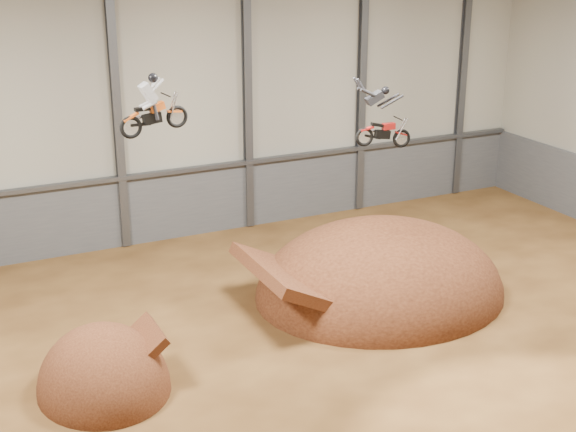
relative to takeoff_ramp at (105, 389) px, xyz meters
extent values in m
plane|color=#472B12|center=(7.50, -2.02, 0.00)|extent=(40.00, 40.00, 0.00)
cube|color=#A3A090|center=(7.50, 12.98, 7.00)|extent=(40.00, 0.10, 14.00)
cube|color=#515459|center=(7.50, 12.88, 1.75)|extent=(39.80, 0.18, 3.50)
cube|color=#47494F|center=(7.50, 12.73, 3.55)|extent=(39.80, 0.35, 0.20)
cube|color=#47494F|center=(4.16, 12.78, 7.00)|extent=(0.40, 0.36, 13.90)
cube|color=#47494F|center=(10.83, 12.78, 7.00)|extent=(0.40, 0.36, 13.90)
cube|color=#47494F|center=(17.50, 12.78, 7.00)|extent=(0.40, 0.36, 13.90)
cube|color=#47494F|center=(24.16, 12.78, 7.00)|extent=(0.40, 0.36, 13.90)
ellipsoid|color=#3D1C0F|center=(0.00, 0.00, 0.00)|extent=(4.46, 5.15, 4.46)
ellipsoid|color=#3D1C0F|center=(12.55, 2.49, 0.00)|extent=(10.97, 9.70, 6.33)
camera|label=1|loc=(-4.69, -24.19, 14.64)|focal=50.00mm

